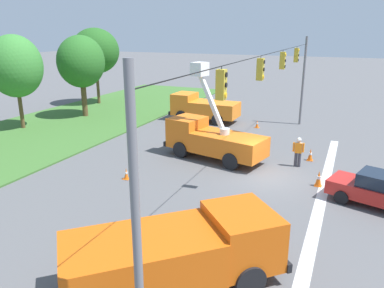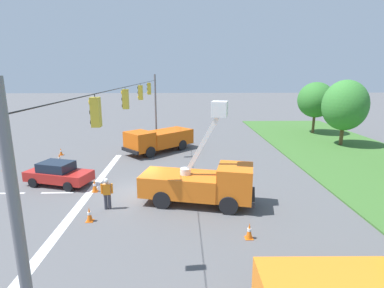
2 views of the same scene
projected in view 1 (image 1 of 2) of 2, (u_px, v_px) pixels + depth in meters
name	position (u px, v px, depth m)	size (l,w,h in m)	color
ground_plane	(265.00, 177.00, 20.36)	(200.00, 200.00, 0.00)	#565659
grass_verge	(20.00, 139.00, 27.18)	(56.00, 12.00, 0.10)	#3D6B2D
lane_markings	(355.00, 191.00, 18.64)	(17.60, 15.25, 0.01)	silver
signal_gantry	(271.00, 93.00, 19.07)	(26.20, 0.33, 7.20)	slate
tree_east	(15.00, 66.00, 28.80)	(4.19, 4.04, 7.38)	brown
tree_far_east	(81.00, 62.00, 32.99)	(4.39, 4.00, 7.27)	brown
tree_east_end	(95.00, 51.00, 38.72)	(4.84, 4.91, 7.90)	brown
utility_truck_bucket_lift	(211.00, 137.00, 23.05)	(3.63, 6.72, 5.83)	orange
utility_truck_support_near	(178.00, 251.00, 11.40)	(6.40, 6.61, 2.19)	#D6560F
utility_truck_support_far	(203.00, 107.00, 32.60)	(2.59, 5.94, 2.33)	orange
sedan_red	(380.00, 190.00, 16.79)	(2.95, 4.63, 1.56)	red
road_worker	(298.00, 150.00, 21.65)	(0.28, 0.65, 1.77)	#383842
traffic_cone_foreground_left	(310.00, 155.00, 22.85)	(0.36, 0.36, 0.76)	orange
traffic_cone_foreground_right	(319.00, 178.00, 19.09)	(0.36, 0.36, 0.83)	orange
traffic_cone_mid_left	(126.00, 174.00, 20.04)	(0.36, 0.36, 0.61)	orange
traffic_cone_lane_edge_a	(257.00, 124.00, 30.55)	(0.36, 0.36, 0.64)	orange
traffic_cone_lane_edge_b	(205.00, 134.00, 27.37)	(0.36, 0.36, 0.76)	orange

